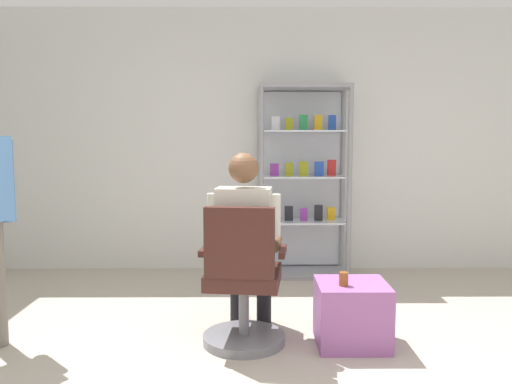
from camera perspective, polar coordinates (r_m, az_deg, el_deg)
name	(u,v)px	position (r m, az deg, el deg)	size (l,w,h in m)	color
back_wall	(263,141)	(5.48, 0.75, 5.60)	(6.00, 0.10, 2.70)	silver
display_cabinet_main	(303,179)	(5.29, 5.15, 1.38)	(0.90, 0.45, 1.90)	gray
office_chair	(243,289)	(3.50, -1.45, -10.53)	(0.59, 0.56, 0.96)	slate
seated_shopkeeper	(246,237)	(3.59, -1.13, -4.90)	(0.52, 0.59, 1.29)	black
storage_crate	(352,314)	(3.65, 10.41, -12.95)	(0.47, 0.44, 0.42)	#9E599E
tea_glass	(344,279)	(3.50, 9.55, -9.35)	(0.06, 0.06, 0.09)	brown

